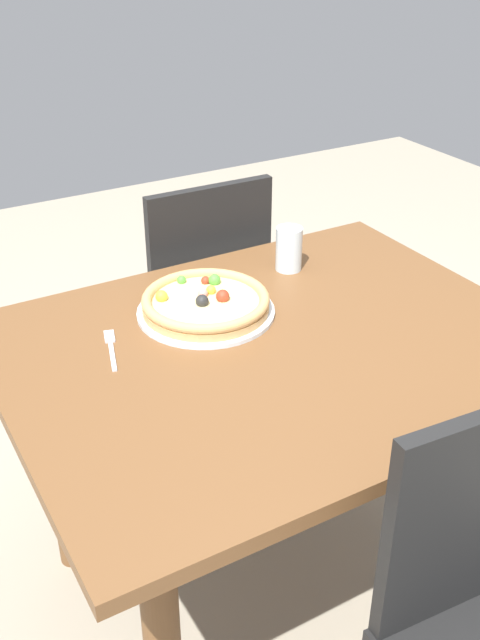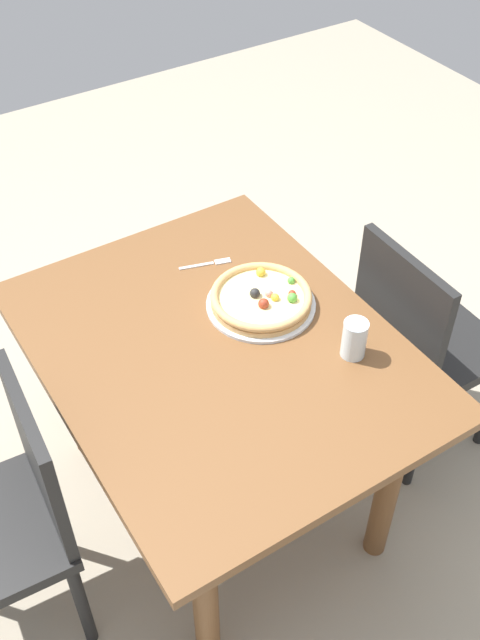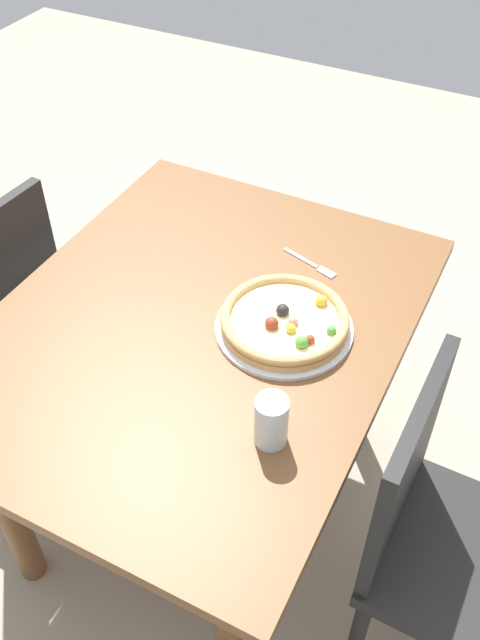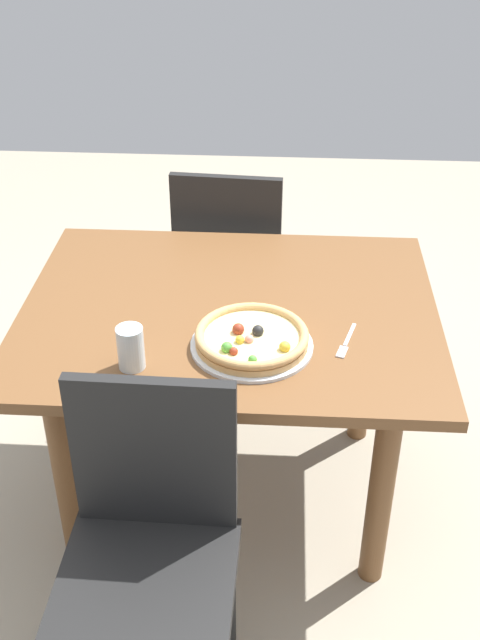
# 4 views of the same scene
# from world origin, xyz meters

# --- Properties ---
(ground_plane) EXTENTS (6.00, 6.00, 0.00)m
(ground_plane) POSITION_xyz_m (0.00, 0.00, 0.00)
(ground_plane) COLOR #9E937F
(dining_table) EXTENTS (1.17, 0.92, 0.72)m
(dining_table) POSITION_xyz_m (0.00, 0.00, 0.61)
(dining_table) COLOR brown
(dining_table) RESTS_ON ground
(chair_far) EXTENTS (0.41, 0.41, 0.88)m
(chair_far) POSITION_xyz_m (0.13, 0.67, 0.49)
(chair_far) COLOR black
(chair_far) RESTS_ON ground
(plate) EXTENTS (0.32, 0.32, 0.01)m
(plate) POSITION_xyz_m (-0.07, 0.19, 0.73)
(plate) COLOR silver
(plate) RESTS_ON dining_table
(pizza) EXTENTS (0.30, 0.30, 0.05)m
(pizza) POSITION_xyz_m (-0.07, 0.19, 0.75)
(pizza) COLOR tan
(pizza) RESTS_ON plate
(fork) EXTENTS (0.06, 0.16, 0.00)m
(fork) POSITION_xyz_m (-0.32, 0.16, 0.72)
(fork) COLOR silver
(fork) RESTS_ON dining_table
(drinking_glass) EXTENTS (0.07, 0.07, 0.11)m
(drinking_glass) POSITION_xyz_m (0.22, 0.30, 0.78)
(drinking_glass) COLOR silver
(drinking_glass) RESTS_ON dining_table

